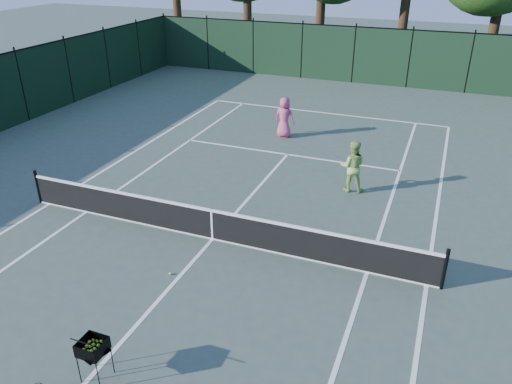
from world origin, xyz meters
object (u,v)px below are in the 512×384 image
(player_green, at_px, (352,166))
(player_pink, at_px, (284,117))
(loose_ball_midcourt, at_px, (170,274))
(ball_hopper, at_px, (92,347))

(player_green, bearing_deg, player_pink, -57.66)
(player_green, distance_m, loose_ball_midcourt, 6.85)
(player_pink, relative_size, player_green, 0.98)
(player_green, bearing_deg, loose_ball_midcourt, 53.61)
(player_pink, xyz_separation_m, ball_hopper, (0.87, -13.23, -0.09))
(player_pink, bearing_deg, loose_ball_midcourt, 96.93)
(player_green, xyz_separation_m, ball_hopper, (-2.67, -9.31, -0.11))
(player_green, bearing_deg, ball_hopper, 64.17)
(loose_ball_midcourt, bearing_deg, ball_hopper, -83.44)
(player_green, distance_m, ball_hopper, 9.68)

